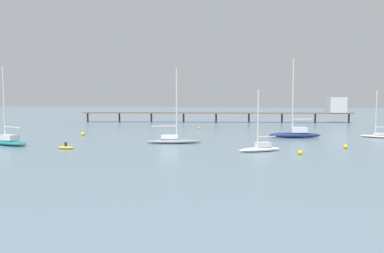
# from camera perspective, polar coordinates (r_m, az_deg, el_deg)

# --- Properties ---
(ground_plane) EXTENTS (400.00, 400.00, 0.00)m
(ground_plane) POSITION_cam_1_polar(r_m,az_deg,el_deg) (61.15, -3.45, -2.72)
(ground_plane) COLOR slate
(pier) EXTENTS (75.50, 14.59, 7.17)m
(pier) POSITION_cam_1_polar(r_m,az_deg,el_deg) (114.53, 12.47, 2.48)
(pier) COLOR brown
(pier) RESTS_ON ground_plane
(sailboat_teal) EXTENTS (9.03, 5.26, 12.06)m
(sailboat_teal) POSITION_cam_1_polar(r_m,az_deg,el_deg) (67.76, -24.86, -1.82)
(sailboat_teal) COLOR #1E727A
(sailboat_teal) RESTS_ON ground_plane
(sailboat_gray) EXTENTS (9.09, 4.29, 12.01)m
(sailboat_gray) POSITION_cam_1_polar(r_m,az_deg,el_deg) (63.64, -2.69, -1.80)
(sailboat_gray) COLOR gray
(sailboat_gray) RESTS_ON ground_plane
(sailboat_navy) EXTENTS (9.36, 3.24, 14.24)m
(sailboat_navy) POSITION_cam_1_polar(r_m,az_deg,el_deg) (74.27, 14.56, -0.91)
(sailboat_navy) COLOR navy
(sailboat_navy) RESTS_ON ground_plane
(sailboat_cream) EXTENTS (6.30, 3.68, 8.60)m
(sailboat_cream) POSITION_cam_1_polar(r_m,az_deg,el_deg) (79.91, 25.00, -1.07)
(sailboat_cream) COLOR beige
(sailboat_cream) RESTS_ON ground_plane
(sailboat_white) EXTENTS (6.16, 4.56, 8.43)m
(sailboat_white) POSITION_cam_1_polar(r_m,az_deg,el_deg) (55.23, 9.74, -2.92)
(sailboat_white) COLOR white
(sailboat_white) RESTS_ON ground_plane
(dinghy_yellow) EXTENTS (2.86, 1.66, 1.14)m
(dinghy_yellow) POSITION_cam_1_polar(r_m,az_deg,el_deg) (60.22, -17.60, -2.83)
(dinghy_yellow) COLOR yellow
(dinghy_yellow) RESTS_ON ground_plane
(mooring_buoy_near) EXTENTS (0.56, 0.56, 0.56)m
(mooring_buoy_near) POSITION_cam_1_polar(r_m,az_deg,el_deg) (90.24, 0.96, -0.23)
(mooring_buoy_near) COLOR yellow
(mooring_buoy_near) RESTS_ON ground_plane
(mooring_buoy_inner) EXTENTS (0.60, 0.60, 0.60)m
(mooring_buoy_inner) POSITION_cam_1_polar(r_m,az_deg,el_deg) (53.31, 15.24, -3.60)
(mooring_buoy_inner) COLOR yellow
(mooring_buoy_inner) RESTS_ON ground_plane
(mooring_buoy_outer) EXTENTS (0.73, 0.73, 0.73)m
(mooring_buoy_outer) POSITION_cam_1_polar(r_m,az_deg,el_deg) (78.60, -15.33, -1.01)
(mooring_buoy_outer) COLOR yellow
(mooring_buoy_outer) RESTS_ON ground_plane
(mooring_buoy_mid) EXTENTS (0.62, 0.62, 0.62)m
(mooring_buoy_mid) POSITION_cam_1_polar(r_m,az_deg,el_deg) (61.39, 21.09, -2.70)
(mooring_buoy_mid) COLOR yellow
(mooring_buoy_mid) RESTS_ON ground_plane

